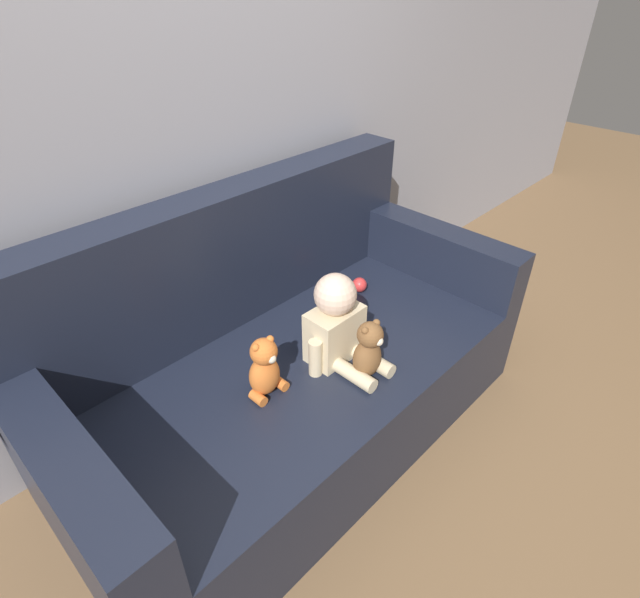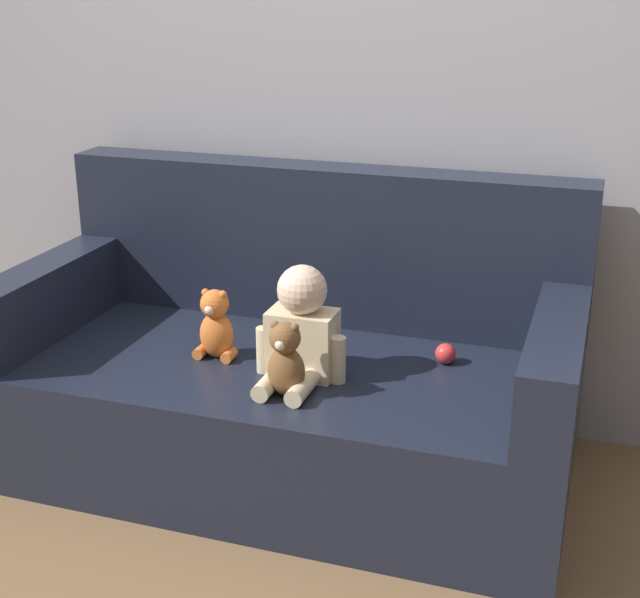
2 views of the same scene
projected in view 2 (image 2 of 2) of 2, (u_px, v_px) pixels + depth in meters
ground_plane at (287, 466)px, 3.22m from camera, size 12.00×12.00×0.00m
wall_back at (337, 81)px, 3.28m from camera, size 8.00×0.05×2.60m
couch at (293, 373)px, 3.17m from camera, size 1.96×0.98×1.02m
person_baby at (301, 330)px, 2.87m from camera, size 0.31×0.33×0.38m
teddy_bear_brown at (286, 360)px, 2.75m from camera, size 0.12×0.11×0.25m
plush_toy_side at (216, 326)px, 3.03m from camera, size 0.14×0.11×0.25m
toy_ball at (446, 354)px, 3.01m from camera, size 0.07×0.07×0.07m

